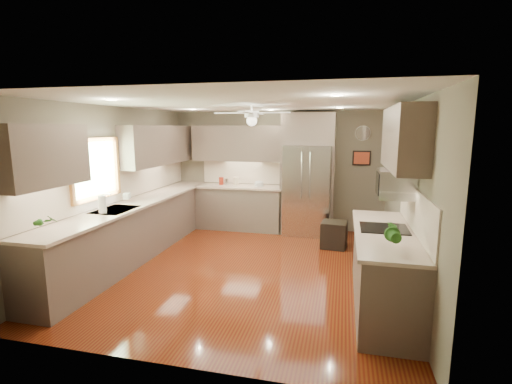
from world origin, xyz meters
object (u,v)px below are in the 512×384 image
at_px(refrigerator, 308,176).
at_px(bowl, 259,185).
at_px(canister_b, 227,182).
at_px(paper_towel, 102,204).
at_px(canister_c, 236,181).
at_px(potted_plant_right, 393,233).
at_px(soap_bottle, 128,196).
at_px(stool, 334,235).
at_px(microwave, 395,184).
at_px(potted_plant_left, 46,221).
at_px(canister_a, 221,181).

bearing_deg(refrigerator, bowl, 178.58).
distance_m(canister_b, paper_towel, 3.13).
bearing_deg(canister_c, potted_plant_right, -53.86).
distance_m(soap_bottle, stool, 3.67).
relative_size(soap_bottle, potted_plant_right, 0.58).
distance_m(canister_c, paper_towel, 3.19).
bearing_deg(paper_towel, microwave, 3.63).
bearing_deg(potted_plant_left, paper_towel, 87.74).
xyz_separation_m(canister_c, stool, (2.10, -0.85, -0.79)).
bearing_deg(soap_bottle, refrigerator, 37.02).
distance_m(potted_plant_right, refrigerator, 3.88).
distance_m(soap_bottle, paper_towel, 0.88).
distance_m(potted_plant_right, paper_towel, 3.90).
height_order(canister_a, paper_towel, paper_towel).
xyz_separation_m(stool, paper_towel, (-3.21, -2.14, 0.84)).
relative_size(potted_plant_left, stool, 0.55).
bearing_deg(microwave, canister_c, 136.03).
bearing_deg(stool, paper_towel, -146.23).
xyz_separation_m(bowl, stool, (1.60, -0.84, -0.73)).
bearing_deg(potted_plant_right, stool, 102.20).
height_order(canister_c, microwave, microwave).
bearing_deg(soap_bottle, potted_plant_left, -86.76).
bearing_deg(canister_c, paper_towel, -110.25).
relative_size(potted_plant_right, bowl, 1.86).
bearing_deg(canister_a, canister_c, -6.06).
bearing_deg(canister_b, paper_towel, -106.58).
bearing_deg(canister_c, bowl, -1.27).
relative_size(potted_plant_left, bowl, 1.43).
bearing_deg(refrigerator, canister_c, 178.63).
distance_m(canister_b, microwave, 4.14).
xyz_separation_m(bowl, microwave, (2.34, -2.73, 0.52)).
height_order(canister_b, canister_c, canister_c).
height_order(soap_bottle, potted_plant_left, potted_plant_left).
height_order(canister_a, potted_plant_right, potted_plant_right).
distance_m(bowl, refrigerator, 1.04).
bearing_deg(bowl, refrigerator, -1.42).
relative_size(soap_bottle, potted_plant_left, 0.75).
relative_size(canister_b, microwave, 0.25).
bearing_deg(canister_a, refrigerator, -2.25).
height_order(potted_plant_right, paper_towel, potted_plant_right).
bearing_deg(potted_plant_right, refrigerator, 108.05).
distance_m(soap_bottle, potted_plant_left, 1.86).
bearing_deg(soap_bottle, bowl, 50.37).
height_order(potted_plant_left, stool, potted_plant_left).
bearing_deg(canister_c, microwave, -43.97).
relative_size(canister_a, canister_c, 0.90).
xyz_separation_m(soap_bottle, paper_towel, (0.14, -0.87, 0.04)).
xyz_separation_m(potted_plant_left, microwave, (3.99, 1.24, 0.40)).
relative_size(bowl, paper_towel, 0.71).
distance_m(canister_c, microwave, 3.98).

